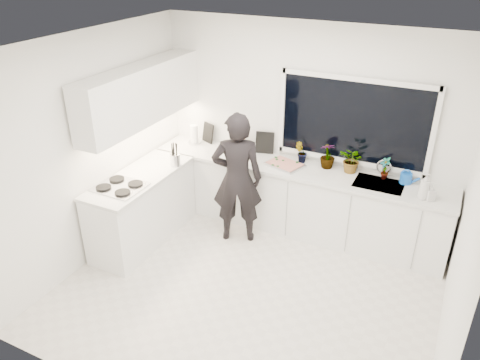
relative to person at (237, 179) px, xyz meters
The scene contains 25 objects.
floor 1.39m from the person, 57.01° to the right, with size 4.00×3.50×0.02m, color beige.
wall_back 1.14m from the person, 55.81° to the left, with size 4.00×0.02×2.70m, color white.
wall_left 1.75m from the person, 147.74° to the right, with size 0.02×3.50×2.70m, color white.
wall_right 2.79m from the person, 19.13° to the right, with size 0.02×3.50×2.70m, color white.
ceiling 2.13m from the person, 57.01° to the right, with size 4.00×3.50×0.02m, color white.
window 1.60m from the person, 34.86° to the left, with size 1.80×0.02×1.00m, color black.
base_cabinets_back 0.91m from the person, 43.27° to the left, with size 3.92×0.58×0.88m, color white.
base_cabinets_left 1.29m from the person, 153.13° to the right, with size 0.58×1.60×0.88m, color white.
countertop_back 0.80m from the person, 42.74° to the left, with size 3.94×0.62×0.04m, color silver.
countertop_left 1.22m from the person, 153.13° to the right, with size 0.62×1.60×0.04m, color silver.
upper_cabinets 1.57m from the person, behind, with size 0.34×2.10×0.70m, color white.
sink 1.72m from the person, 18.60° to the left, with size 0.58×0.42×0.14m, color silver.
faucet 1.81m from the person, 24.65° to the left, with size 0.03×0.03×0.22m, color silver.
stovetop 1.43m from the person, 140.85° to the right, with size 0.56×0.48×0.03m, color black.
person is the anchor object (origin of this frame).
pizza_tray 0.68m from the person, 50.26° to the left, with size 0.45×0.33×0.03m, color #B0B0B4.
pizza 0.68m from the person, 50.26° to the left, with size 0.41×0.29×0.01m, color red.
watering_can 2.04m from the person, 20.37° to the left, with size 0.14×0.14×0.13m, color blue.
paper_towel_roll 1.21m from the person, 147.21° to the left, with size 0.11×0.11×0.26m, color white.
knife_block 0.77m from the person, 114.06° to the left, with size 0.13×0.10×0.22m, color #916043.
utensil_crock 0.86m from the person, behind, with size 0.13×0.13×0.16m, color silver.
picture_frame_large 1.18m from the person, 137.43° to the left, with size 0.22×0.02×0.28m, color black.
picture_frame_small 0.82m from the person, 87.86° to the left, with size 0.25×0.02×0.30m, color black.
herb_plants 1.36m from the person, 32.01° to the left, with size 1.26×0.36×0.34m.
soap_bottles 2.21m from the person, 10.45° to the left, with size 0.21×0.14×0.31m.
Camera 1 is at (1.74, -3.75, 3.53)m, focal length 35.00 mm.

